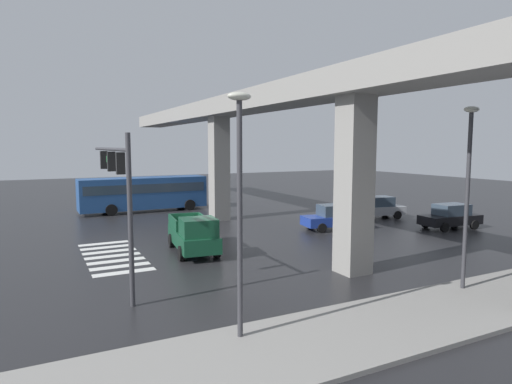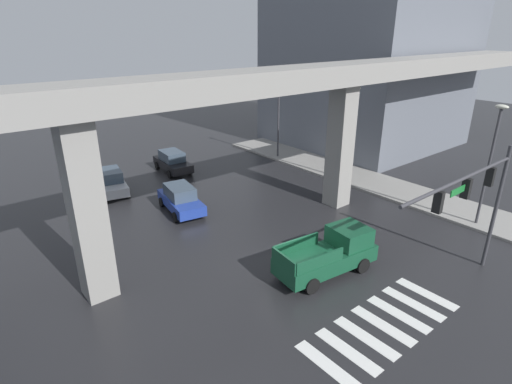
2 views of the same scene
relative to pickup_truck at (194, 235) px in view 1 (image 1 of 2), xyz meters
The scene contains 12 objects.
ground_plane 2.35m from the pickup_truck, 128.98° to the left, with size 120.00×120.00×0.00m, color #232326.
crosswalk_stripes 4.33m from the pickup_truck, 108.59° to the right, with size 7.15×2.80×0.01m.
elevated_overpass 8.85m from the pickup_truck, 104.31° to the left, with size 59.93×2.59×9.14m.
sidewalk_east 12.48m from the pickup_truck, 17.10° to the left, with size 4.00×36.00×0.15m, color gray.
pickup_truck is the anchor object (origin of this frame).
city_bus 16.44m from the pickup_truck, behind, with size 2.92×10.84×2.99m.
sedan_black 18.27m from the pickup_truck, 85.79° to the left, with size 2.25×4.44×1.72m.
sedan_silver 17.34m from the pickup_truck, 104.67° to the left, with size 2.58×4.56×1.72m.
sedan_blue 11.02m from the pickup_truck, 100.88° to the left, with size 2.46×4.52×1.72m.
traffic_signal_mast 6.84m from the pickup_truck, 50.34° to the right, with size 8.69×0.32×6.20m.
street_lamp_near_corner 11.50m from the pickup_truck, 11.80° to the right, with size 0.44×0.70×7.24m.
street_lamp_mid_block 13.52m from the pickup_truck, 34.86° to the left, with size 0.44×0.70×7.24m.
Camera 1 is at (23.28, -9.08, 5.75)m, focal length 30.64 mm.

